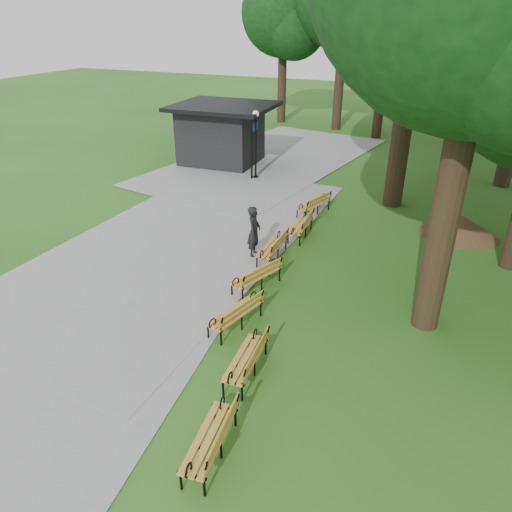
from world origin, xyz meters
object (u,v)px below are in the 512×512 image
at_px(kiosk, 221,134).
at_px(dirt_mound, 460,226).
at_px(bench_0, 210,438).
at_px(bench_4, 272,247).
at_px(bench_1, 246,359).
at_px(bench_3, 256,276).
at_px(person, 254,232).
at_px(bench_5, 300,225).
at_px(bench_6, 313,204).
at_px(bench_2, 235,313).
at_px(lamp_post, 256,131).

bearing_deg(kiosk, dirt_mound, -24.85).
height_order(bench_0, bench_4, same).
relative_size(bench_0, bench_1, 1.00).
distance_m(bench_0, bench_1, 2.36).
xyz_separation_m(dirt_mound, bench_1, (-4.23, -10.16, 0.04)).
relative_size(bench_0, bench_3, 1.00).
xyz_separation_m(person, bench_5, (0.95, 2.13, -0.46)).
relative_size(bench_1, bench_6, 1.00).
distance_m(person, kiosk, 11.61).
height_order(bench_2, bench_3, same).
relative_size(kiosk, bench_0, 2.70).
relative_size(dirt_mound, bench_3, 1.28).
relative_size(person, lamp_post, 0.54).
height_order(kiosk, bench_6, kiosk).
bearing_deg(bench_6, lamp_post, -112.48).
bearing_deg(bench_0, person, -168.67).
relative_size(dirt_mound, bench_4, 1.28).
distance_m(bench_4, bench_6, 4.41).
bearing_deg(bench_4, lamp_post, -154.34).
bearing_deg(bench_4, bench_2, 6.67).
distance_m(person, bench_0, 8.37).
bearing_deg(lamp_post, kiosk, 147.01).
xyz_separation_m(bench_0, bench_2, (-1.33, 3.92, 0.00)).
height_order(kiosk, bench_1, kiosk).
height_order(kiosk, bench_0, kiosk).
xyz_separation_m(bench_4, bench_5, (0.30, 2.12, 0.00)).
distance_m(kiosk, bench_3, 13.81).
distance_m(kiosk, bench_0, 19.82).
height_order(person, bench_4, person).
xyz_separation_m(lamp_post, bench_6, (4.10, -3.52, -1.94)).
distance_m(person, bench_4, 0.80).
height_order(lamp_post, bench_3, lamp_post).
bearing_deg(bench_3, dirt_mound, 159.75).
bearing_deg(person, bench_3, -164.75).
bearing_deg(bench_2, person, -148.46).
relative_size(person, bench_6, 0.95).
height_order(person, dirt_mound, person).
distance_m(dirt_mound, bench_0, 13.10).
height_order(bench_1, bench_6, same).
relative_size(dirt_mound, bench_1, 1.28).
relative_size(bench_2, bench_5, 1.00).
height_order(lamp_post, bench_1, lamp_post).
relative_size(lamp_post, bench_0, 1.76).
bearing_deg(bench_5, bench_1, 6.27).
height_order(bench_2, bench_5, same).
xyz_separation_m(person, bench_1, (2.21, -5.62, -0.46)).
bearing_deg(person, dirt_mound, -64.57).
bearing_deg(bench_0, lamp_post, -166.03).
bearing_deg(bench_3, bench_6, -158.59).
bearing_deg(bench_0, dirt_mound, 156.36).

